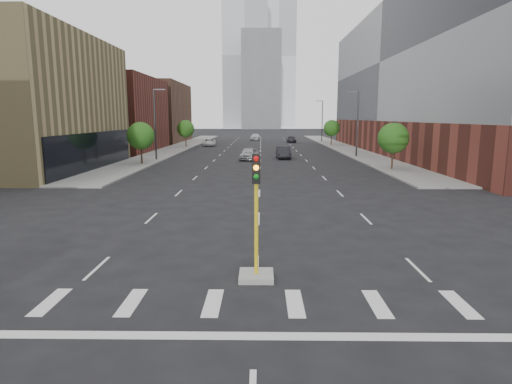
{
  "coord_description": "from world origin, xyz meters",
  "views": [
    {
      "loc": [
        0.17,
        -5.24,
        5.6
      ],
      "look_at": [
        -0.05,
        12.34,
        2.5
      ],
      "focal_mm": 30.0,
      "sensor_mm": 36.0,
      "label": 1
    }
  ],
  "objects_px": {
    "car_near_left": "(249,154)",
    "car_far_left": "(209,142)",
    "car_deep_right": "(291,139)",
    "median_traffic_signal": "(256,252)",
    "car_mid_right": "(283,152)",
    "car_distant": "(255,137)"
  },
  "relations": [
    {
      "from": "car_near_left",
      "to": "car_far_left",
      "type": "bearing_deg",
      "value": 116.13
    },
    {
      "from": "car_deep_right",
      "to": "car_near_left",
      "type": "bearing_deg",
      "value": -102.18
    },
    {
      "from": "median_traffic_signal",
      "to": "car_deep_right",
      "type": "relative_size",
      "value": 0.91
    },
    {
      "from": "car_deep_right",
      "to": "car_mid_right",
      "type": "bearing_deg",
      "value": -95.74
    },
    {
      "from": "median_traffic_signal",
      "to": "car_near_left",
      "type": "relative_size",
      "value": 0.91
    },
    {
      "from": "median_traffic_signal",
      "to": "car_deep_right",
      "type": "height_order",
      "value": "median_traffic_signal"
    },
    {
      "from": "car_near_left",
      "to": "car_mid_right",
      "type": "xyz_separation_m",
      "value": [
        4.64,
        1.99,
        0.0
      ]
    },
    {
      "from": "car_distant",
      "to": "car_deep_right",
      "type": "bearing_deg",
      "value": -42.33
    },
    {
      "from": "car_deep_right",
      "to": "car_distant",
      "type": "xyz_separation_m",
      "value": [
        -8.07,
        9.0,
        0.13
      ]
    },
    {
      "from": "car_distant",
      "to": "median_traffic_signal",
      "type": "bearing_deg",
      "value": -83.34
    },
    {
      "from": "car_near_left",
      "to": "car_deep_right",
      "type": "distance_m",
      "value": 39.51
    },
    {
      "from": "car_near_left",
      "to": "car_deep_right",
      "type": "bearing_deg",
      "value": 86.82
    },
    {
      "from": "median_traffic_signal",
      "to": "car_distant",
      "type": "bearing_deg",
      "value": 90.86
    },
    {
      "from": "car_mid_right",
      "to": "car_far_left",
      "type": "bearing_deg",
      "value": 115.24
    },
    {
      "from": "car_mid_right",
      "to": "car_distant",
      "type": "relative_size",
      "value": 1.02
    },
    {
      "from": "car_mid_right",
      "to": "car_distant",
      "type": "xyz_separation_m",
      "value": [
        -4.49,
        45.66,
        0.01
      ]
    },
    {
      "from": "car_far_left",
      "to": "car_distant",
      "type": "height_order",
      "value": "car_distant"
    },
    {
      "from": "car_near_left",
      "to": "car_distant",
      "type": "distance_m",
      "value": 47.65
    },
    {
      "from": "car_mid_right",
      "to": "car_distant",
      "type": "height_order",
      "value": "car_distant"
    },
    {
      "from": "car_deep_right",
      "to": "car_distant",
      "type": "height_order",
      "value": "car_distant"
    },
    {
      "from": "car_deep_right",
      "to": "median_traffic_signal",
      "type": "bearing_deg",
      "value": -94.93
    },
    {
      "from": "car_far_left",
      "to": "car_deep_right",
      "type": "relative_size",
      "value": 1.08
    }
  ]
}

